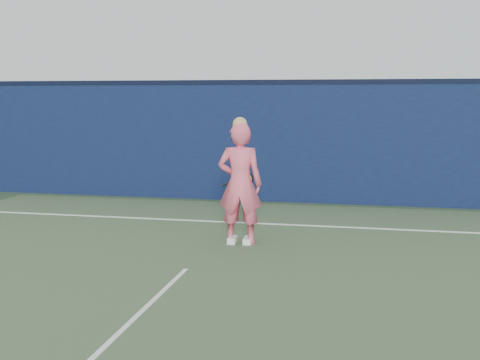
# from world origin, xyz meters

# --- Properties ---
(ground) EXTENTS (80.00, 80.00, 0.00)m
(ground) POSITION_xyz_m (0.00, 0.00, 0.00)
(ground) COLOR #2C3B24
(ground) RESTS_ON ground
(backstop_wall) EXTENTS (24.00, 0.40, 2.50)m
(backstop_wall) POSITION_xyz_m (0.00, 6.50, 1.25)
(backstop_wall) COLOR #0C1237
(backstop_wall) RESTS_ON ground
(wall_cap) EXTENTS (24.00, 0.42, 0.10)m
(wall_cap) POSITION_xyz_m (0.00, 6.50, 2.55)
(wall_cap) COLOR black
(wall_cap) RESTS_ON backstop_wall
(player) EXTENTS (0.70, 0.48, 1.95)m
(player) POSITION_xyz_m (0.40, 2.54, 0.94)
(player) COLOR #F15E76
(player) RESTS_ON ground
(racket) EXTENTS (0.52, 0.15, 0.28)m
(racket) POSITION_xyz_m (0.36, 2.99, 0.93)
(racket) COLOR black
(racket) RESTS_ON ground
(court_lines) EXTENTS (11.00, 12.04, 0.01)m
(court_lines) POSITION_xyz_m (0.00, -0.33, 0.01)
(court_lines) COLOR white
(court_lines) RESTS_ON court_surface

